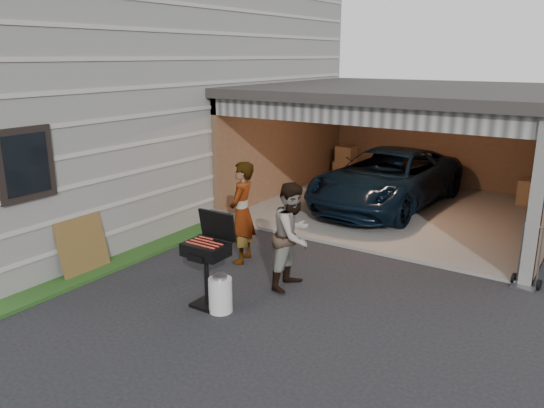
{
  "coord_description": "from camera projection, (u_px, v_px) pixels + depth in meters",
  "views": [
    {
      "loc": [
        4.85,
        -5.2,
        3.56
      ],
      "look_at": [
        0.11,
        1.92,
        1.15
      ],
      "focal_mm": 35.0,
      "sensor_mm": 36.0,
      "label": 1
    }
  ],
  "objects": [
    {
      "name": "bbq_grill",
      "position": [
        207.0,
        252.0,
        7.62
      ],
      "size": [
        0.62,
        0.55,
        1.39
      ],
      "color": "black",
      "rests_on": "ground"
    },
    {
      "name": "minivan",
      "position": [
        387.0,
        181.0,
        12.6
      ],
      "size": [
        2.53,
        4.98,
        1.35
      ],
      "primitive_type": "imported",
      "rotation": [
        0.0,
        0.0,
        -0.06
      ],
      "color": "black",
      "rests_on": "ground"
    },
    {
      "name": "plywood_panel",
      "position": [
        83.0,
        245.0,
        8.85
      ],
      "size": [
        0.25,
        0.9,
        0.99
      ],
      "primitive_type": "cube",
      "rotation": [
        0.0,
        -0.21,
        0.0
      ],
      "color": "brown",
      "rests_on": "ground"
    },
    {
      "name": "hand_truck",
      "position": [
        526.0,
        276.0,
        8.36
      ],
      "size": [
        0.45,
        0.37,
        1.04
      ],
      "rotation": [
        0.0,
        0.0,
        -0.16
      ],
      "color": "slate",
      "rests_on": "ground"
    },
    {
      "name": "man",
      "position": [
        293.0,
        236.0,
        8.25
      ],
      "size": [
        0.67,
        0.84,
        1.7
      ],
      "primitive_type": "imported",
      "rotation": [
        0.0,
        0.0,
        1.6
      ],
      "color": "#50391F",
      "rests_on": "ground"
    },
    {
      "name": "woman",
      "position": [
        242.0,
        213.0,
        9.26
      ],
      "size": [
        0.6,
        0.76,
        1.81
      ],
      "primitive_type": "imported",
      "rotation": [
        0.0,
        0.0,
        -1.28
      ],
      "color": "#A8B1D3",
      "rests_on": "ground"
    },
    {
      "name": "groundcover_strip",
      "position": [
        38.0,
        294.0,
        8.11
      ],
      "size": [
        0.5,
        8.0,
        0.06
      ],
      "primitive_type": "cube",
      "color": "#193814",
      "rests_on": "ground"
    },
    {
      "name": "ground",
      "position": [
        193.0,
        308.0,
        7.72
      ],
      "size": [
        80.0,
        80.0,
        0.0
      ],
      "primitive_type": "plane",
      "color": "black",
      "rests_on": "ground"
    },
    {
      "name": "house",
      "position": [
        116.0,
        88.0,
        13.38
      ],
      "size": [
        7.0,
        11.0,
        5.5
      ],
      "primitive_type": "cube",
      "color": "#474744",
      "rests_on": "ground"
    },
    {
      "name": "propane_tank",
      "position": [
        220.0,
        295.0,
        7.57
      ],
      "size": [
        0.34,
        0.34,
        0.51
      ],
      "primitive_type": "cylinder",
      "rotation": [
        0.0,
        0.0,
        0.02
      ],
      "color": "silver",
      "rests_on": "ground"
    },
    {
      "name": "garage",
      "position": [
        412.0,
        131.0,
        12.25
      ],
      "size": [
        6.8,
        6.3,
        2.9
      ],
      "color": "#605E59",
      "rests_on": "ground"
    }
  ]
}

